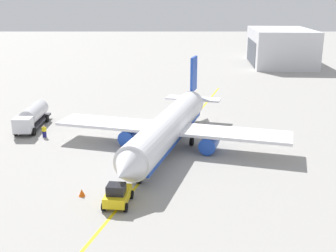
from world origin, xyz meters
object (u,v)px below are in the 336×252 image
(airplane, at_px, (169,127))
(pushback_tug, at_px, (117,195))
(safety_cone_nose, at_px, (82,193))
(fuel_tanker, at_px, (32,116))
(refueling_worker, at_px, (44,132))

(airplane, relative_size, pushback_tug, 8.72)
(safety_cone_nose, bearing_deg, fuel_tanker, -152.66)
(fuel_tanker, height_order, refueling_worker, fuel_tanker)
(airplane, relative_size, safety_cone_nose, 46.39)
(pushback_tug, bearing_deg, safety_cone_nose, -116.03)
(pushback_tug, bearing_deg, fuel_tanker, -147.79)
(fuel_tanker, bearing_deg, pushback_tug, 32.21)
(fuel_tanker, bearing_deg, refueling_worker, 33.33)
(airplane, bearing_deg, refueling_worker, -103.64)
(pushback_tug, bearing_deg, airplane, 162.87)
(pushback_tug, relative_size, refueling_worker, 2.23)
(refueling_worker, bearing_deg, pushback_tug, 31.96)
(pushback_tug, height_order, safety_cone_nose, pushback_tug)
(pushback_tug, relative_size, safety_cone_nose, 5.32)
(safety_cone_nose, bearing_deg, airplane, 148.47)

